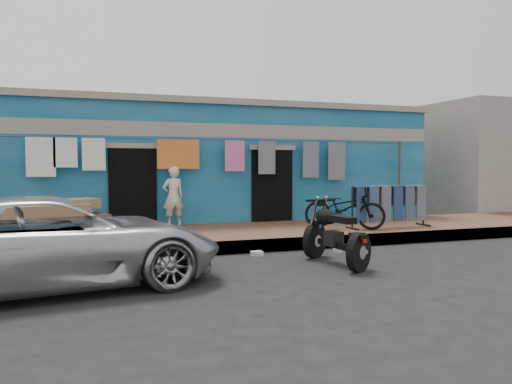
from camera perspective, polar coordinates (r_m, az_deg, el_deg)
name	(u,v)px	position (r m, az deg, el deg)	size (l,w,h in m)	color
ground	(296,267)	(8.37, 4.56, -8.57)	(80.00, 80.00, 0.00)	black
sidewalk	(241,236)	(11.12, -1.70, -5.02)	(28.00, 3.00, 0.25)	brown
curb	(264,246)	(9.76, 0.87, -6.15)	(28.00, 0.10, 0.25)	gray
building	(201,166)	(14.86, -6.36, 3.01)	(12.20, 5.20, 3.36)	#0F5780
neighbor_right	(493,160)	(20.38, 25.44, 3.34)	(6.00, 5.00, 3.80)	#9E9384
clothesline	(205,161)	(12.08, -5.89, 3.57)	(10.06, 0.06, 2.10)	brown
car	(54,241)	(7.37, -22.07, -5.18)	(2.12, 4.66, 1.31)	#BCBCC1
seated_person	(173,197)	(11.90, -9.45, -0.51)	(0.51, 0.34, 1.41)	beige
bicycle	(344,203)	(11.47, 10.07, -1.25)	(0.64, 1.81, 1.17)	black
motorcycle	(335,233)	(8.60, 9.05, -4.61)	(0.75, 1.73, 1.09)	black
charpoy	(55,219)	(10.87, -21.94, -2.87)	(2.32, 1.55, 0.72)	brown
jeans_rack	(389,206)	(11.99, 14.98, -1.53)	(2.10, 0.49, 1.00)	black
litter_a	(257,253)	(9.36, 0.07, -7.04)	(0.20, 0.16, 0.09)	silver
litter_b	(338,250)	(9.83, 9.36, -6.61)	(0.17, 0.13, 0.09)	silver
litter_c	(258,254)	(9.37, 0.24, -7.08)	(0.19, 0.15, 0.07)	silver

